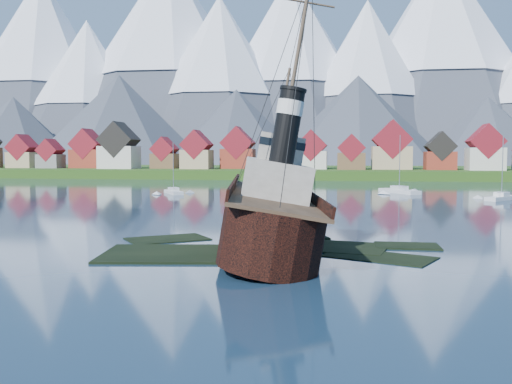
# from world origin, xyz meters

# --- Properties ---
(ground) EXTENTS (1400.00, 1400.00, 0.00)m
(ground) POSITION_xyz_m (0.00, 0.00, 0.00)
(ground) COLOR #162B40
(ground) RESTS_ON ground
(shoal) EXTENTS (31.71, 21.24, 1.14)m
(shoal) POSITION_xyz_m (1.78, 2.15, -0.35)
(shoal) COLOR black
(shoal) RESTS_ON ground
(shore_bank) EXTENTS (600.00, 80.00, 3.20)m
(shore_bank) POSITION_xyz_m (0.00, 170.00, 0.00)
(shore_bank) COLOR #1D4213
(shore_bank) RESTS_ON ground
(seawall) EXTENTS (600.00, 2.50, 2.00)m
(seawall) POSITION_xyz_m (0.00, 132.00, 0.00)
(seawall) COLOR #3F3D38
(seawall) RESTS_ON ground
(town) EXTENTS (250.96, 16.69, 17.30)m
(town) POSITION_xyz_m (-33.12, 152.18, 8.99)
(town) COLOR maroon
(town) RESTS_ON ground
(mountains) EXTENTS (965.00, 340.00, 205.00)m
(mountains) POSITION_xyz_m (-0.79, 481.26, 89.34)
(mountains) COLOR #2D333D
(mountains) RESTS_ON ground
(tugboat_wreck) EXTENTS (7.73, 33.31, 26.39)m
(tugboat_wreck) POSITION_xyz_m (1.55, 3.93, 3.30)
(tugboat_wreck) COLOR black
(tugboat_wreck) RESTS_ON ground
(sailboat_c) EXTENTS (6.46, 8.83, 11.52)m
(sailboat_c) POSITION_xyz_m (-27.18, 68.48, 0.26)
(sailboat_c) COLOR silver
(sailboat_c) RESTS_ON ground
(sailboat_e) EXTENTS (8.48, 11.28, 13.32)m
(sailboat_e) POSITION_xyz_m (21.33, 77.94, 0.29)
(sailboat_e) COLOR silver
(sailboat_e) RESTS_ON ground
(sailboat_f) EXTENTS (7.62, 8.32, 12.54)m
(sailboat_f) POSITION_xyz_m (38.53, 62.01, 0.29)
(sailboat_f) COLOR silver
(sailboat_f) RESTS_ON ground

